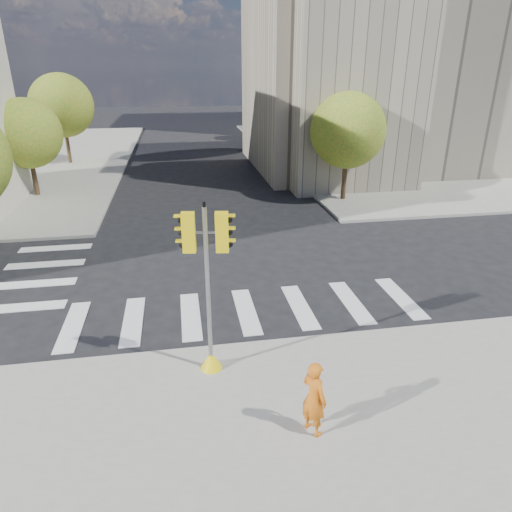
{
  "coord_description": "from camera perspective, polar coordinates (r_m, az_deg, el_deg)",
  "views": [
    {
      "loc": [
        -2.0,
        -14.88,
        7.41
      ],
      "look_at": [
        0.16,
        -2.4,
        2.1
      ],
      "focal_mm": 32.0,
      "sensor_mm": 36.0,
      "label": 1
    }
  ],
  "objects": [
    {
      "name": "traffic_signal",
      "position": [
        11.24,
        -5.94,
        -5.99
      ],
      "size": [
        1.08,
        0.56,
        4.45
      ],
      "rotation": [
        0.0,
        0.0,
        -0.14
      ],
      "color": "yellow",
      "rests_on": "sidewalk_near"
    },
    {
      "name": "lamp_far",
      "position": [
        44.13,
        3.51,
        19.02
      ],
      "size": [
        0.35,
        0.18,
        8.11
      ],
      "color": "black",
      "rests_on": "sidewalk_far_right"
    },
    {
      "name": "civic_building",
      "position": [
        38.29,
        18.9,
        21.41
      ],
      "size": [
        26.0,
        16.0,
        19.39
      ],
      "color": "gray",
      "rests_on": "ground"
    },
    {
      "name": "tree_lw_mid",
      "position": [
        30.33,
        -26.79,
        13.5
      ],
      "size": [
        4.0,
        4.0,
        5.77
      ],
      "color": "#382616",
      "rests_on": "ground"
    },
    {
      "name": "photographer",
      "position": [
        10.0,
        7.27,
        -17.19
      ],
      "size": [
        0.68,
        0.76,
        1.75
      ],
      "primitive_type": "imported",
      "rotation": [
        0.0,
        0.0,
        2.08
      ],
      "color": "orange",
      "rests_on": "sidewalk_near"
    },
    {
      "name": "lamp_near",
      "position": [
        30.7,
        9.69,
        17.14
      ],
      "size": [
        0.35,
        0.18,
        8.11
      ],
      "color": "black",
      "rests_on": "sidewalk_far_right"
    },
    {
      "name": "tree_re_far",
      "position": [
        49.93,
        1.26,
        18.66
      ],
      "size": [
        4.0,
        4.0,
        5.88
      ],
      "color": "#382616",
      "rests_on": "ground"
    },
    {
      "name": "sidewalk_far_right",
      "position": [
        47.01,
        18.71,
        12.6
      ],
      "size": [
        28.0,
        40.0,
        0.15
      ],
      "primitive_type": "cube",
      "color": "gray",
      "rests_on": "ground"
    },
    {
      "name": "tree_re_near",
      "position": [
        26.85,
        11.41,
        15.13
      ],
      "size": [
        4.2,
        4.2,
        6.16
      ],
      "color": "#382616",
      "rests_on": "ground"
    },
    {
      "name": "tree_re_mid",
      "position": [
        38.21,
        4.87,
        18.07
      ],
      "size": [
        4.6,
        4.6,
        6.66
      ],
      "color": "#382616",
      "rests_on": "ground"
    },
    {
      "name": "tree_lw_far",
      "position": [
        39.91,
        -23.12,
        16.9
      ],
      "size": [
        4.8,
        4.8,
        6.95
      ],
      "color": "#382616",
      "rests_on": "ground"
    },
    {
      "name": "ground",
      "position": [
        16.75,
        -1.92,
        -3.54
      ],
      "size": [
        160.0,
        160.0,
        0.0
      ],
      "primitive_type": "plane",
      "color": "black",
      "rests_on": "ground"
    }
  ]
}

